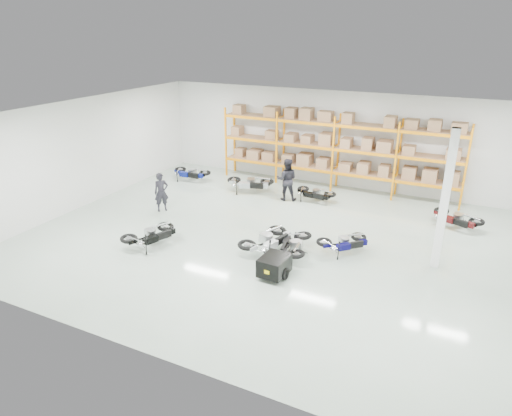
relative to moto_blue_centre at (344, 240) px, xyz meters
The scene contains 14 objects.
room 2.90m from the moto_blue_centre, behind, with size 18.00×18.00×18.00m.
pallet_rack 6.96m from the moto_blue_centre, 109.95° to the left, with size 11.28×0.98×3.62m.
structural_column 3.42m from the moto_blue_centre, ahead, with size 0.25×0.25×4.50m, color white.
moto_blue_centre is the anchor object (origin of this frame).
moto_silver_left 2.60m from the moto_blue_centre, 154.81° to the right, with size 0.84×1.88×1.15m, color silver, non-canonical shape.
moto_black_far_left 6.70m from the moto_blue_centre, 158.39° to the right, with size 0.79×1.77×1.08m, color black, non-canonical shape.
moto_touring_right 1.75m from the moto_blue_centre, 147.15° to the right, with size 0.76×1.71×1.05m, color black, non-canonical shape.
trailer 2.94m from the moto_blue_centre, 120.01° to the right, with size 0.86×1.64×0.68m.
moto_back_a 10.04m from the moto_blue_centre, 154.71° to the left, with size 0.77×1.73×1.06m, color navy, non-canonical shape.
moto_back_b 6.98m from the moto_blue_centre, 144.12° to the left, with size 0.84×1.88×1.15m, color #A4A8AE, non-canonical shape.
moto_back_c 4.95m from the moto_blue_centre, 120.92° to the left, with size 0.70×1.58×0.96m, color black, non-canonical shape.
moto_back_d 5.07m from the moto_blue_centre, 49.94° to the left, with size 0.75×1.69×1.03m, color #450D10, non-canonical shape.
person_left 7.93m from the moto_blue_centre, behind, with size 0.60×0.39×1.63m, color #222029.
person_back 5.41m from the moto_blue_centre, 133.75° to the left, with size 0.92×0.72×1.89m, color black.
Camera 1 is at (5.70, -13.74, 7.20)m, focal length 32.00 mm.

